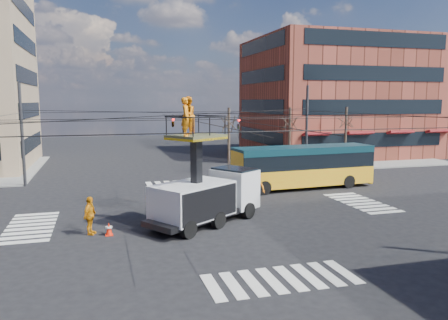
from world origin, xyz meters
TOP-DOWN VIEW (x-y plane):
  - ground at (0.00, 0.00)m, footprint 120.00×120.00m
  - sidewalk_ne at (21.00, 21.00)m, footprint 18.00×18.00m
  - crosswalks at (0.00, 0.00)m, footprint 22.40×22.40m
  - building_ne at (21.98, 23.98)m, footprint 20.06×16.06m
  - overhead_network at (-0.07, 0.40)m, footprint 24.24×24.24m
  - tree_a at (5.00, 13.50)m, footprint 2.00×2.00m
  - tree_b at (11.00, 13.50)m, footprint 2.00×2.00m
  - tree_c at (17.00, 13.50)m, footprint 2.00×2.00m
  - utility_truck at (-0.85, -1.81)m, footprint 7.10×5.81m
  - city_bus at (8.50, 5.45)m, footprint 11.05×3.28m
  - traffic_cone at (-6.04, -2.64)m, footprint 0.36×0.36m
  - worker_ground at (-6.92, -2.25)m, footprint 0.90×1.22m
  - flagger at (3.60, 2.35)m, footprint 1.34×1.38m

SIDE VIEW (x-z plane):
  - ground at x=0.00m, z-range 0.00..0.00m
  - crosswalks at x=0.00m, z-range 0.00..0.02m
  - sidewalk_ne at x=21.00m, z-range 0.00..0.12m
  - traffic_cone at x=-6.04m, z-range 0.00..0.64m
  - flagger at x=3.60m, z-range 0.00..1.89m
  - worker_ground at x=-6.92m, z-range 0.00..1.92m
  - city_bus at x=8.50m, z-range 0.12..3.32m
  - utility_truck at x=-0.85m, z-range -1.25..5.60m
  - overhead_network at x=-0.07m, z-range 0.29..8.29m
  - tree_a at x=5.00m, z-range 1.63..7.63m
  - tree_b at x=11.00m, z-range 1.63..7.63m
  - tree_c at x=17.00m, z-range 1.63..7.63m
  - building_ne at x=21.98m, z-range 0.00..14.00m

